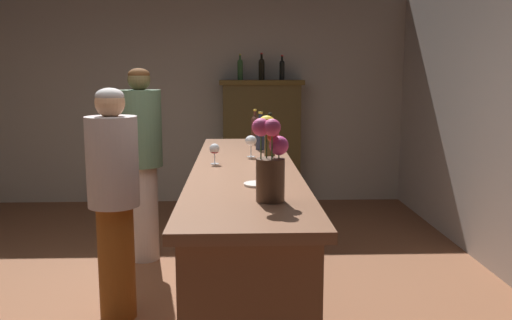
% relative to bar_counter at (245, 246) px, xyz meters
% --- Properties ---
extents(floor, '(9.10, 9.10, 0.00)m').
position_rel_bar_counter_xyz_m(floor, '(-0.67, 0.08, -0.54)').
color(floor, brown).
rests_on(floor, ground).
extents(wall_back, '(5.69, 0.12, 2.71)m').
position_rel_bar_counter_xyz_m(wall_back, '(-0.67, 3.63, 0.81)').
color(wall_back, '#B2A89A').
rests_on(wall_back, ground).
extents(bar_counter, '(0.66, 2.97, 1.08)m').
position_rel_bar_counter_xyz_m(bar_counter, '(0.00, 0.00, 0.00)').
color(bar_counter, brown).
rests_on(bar_counter, ground).
extents(display_cabinet, '(1.04, 0.37, 1.59)m').
position_rel_bar_counter_xyz_m(display_cabinet, '(0.27, 3.36, 0.29)').
color(display_cabinet, brown).
rests_on(display_cabinet, ground).
extents(wine_bottle_chardonnay, '(0.07, 0.07, 0.29)m').
position_rel_bar_counter_xyz_m(wine_bottle_chardonnay, '(0.11, 1.13, 0.67)').
color(wine_bottle_chardonnay, '#4B271E').
rests_on(wine_bottle_chardonnay, bar_counter).
extents(wine_bottle_pinot, '(0.08, 0.08, 0.30)m').
position_rel_bar_counter_xyz_m(wine_bottle_pinot, '(0.14, 0.77, 0.67)').
color(wine_bottle_pinot, '#232A3D').
rests_on(wine_bottle_pinot, bar_counter).
extents(wine_bottle_rose, '(0.07, 0.07, 0.33)m').
position_rel_bar_counter_xyz_m(wine_bottle_rose, '(0.17, 0.14, 0.68)').
color(wine_bottle_rose, '#422F16').
rests_on(wine_bottle_rose, bar_counter).
extents(wine_glass_front, '(0.07, 0.07, 0.14)m').
position_rel_bar_counter_xyz_m(wine_glass_front, '(-0.20, 0.09, 0.63)').
color(wine_glass_front, white).
rests_on(wine_glass_front, bar_counter).
extents(wine_glass_mid, '(0.08, 0.08, 0.16)m').
position_rel_bar_counter_xyz_m(wine_glass_mid, '(0.05, 0.39, 0.65)').
color(wine_glass_mid, white).
rests_on(wine_glass_mid, bar_counter).
extents(flower_arrangement, '(0.17, 0.14, 0.40)m').
position_rel_bar_counter_xyz_m(flower_arrangement, '(0.11, -0.97, 0.73)').
color(flower_arrangement, '#523827').
rests_on(flower_arrangement, bar_counter).
extents(cheese_plate, '(0.16, 0.16, 0.01)m').
position_rel_bar_counter_xyz_m(cheese_plate, '(0.07, -0.60, 0.54)').
color(cheese_plate, white).
rests_on(cheese_plate, bar_counter).
extents(display_bottle_left, '(0.07, 0.07, 0.32)m').
position_rel_bar_counter_xyz_m(display_bottle_left, '(-0.00, 3.36, 1.19)').
color(display_bottle_left, '#2C5027').
rests_on(display_bottle_left, display_cabinet).
extents(display_bottle_midleft, '(0.08, 0.08, 0.33)m').
position_rel_bar_counter_xyz_m(display_bottle_midleft, '(0.27, 3.36, 1.19)').
color(display_bottle_midleft, black).
rests_on(display_bottle_midleft, display_cabinet).
extents(display_bottle_center, '(0.06, 0.06, 0.31)m').
position_rel_bar_counter_xyz_m(display_bottle_center, '(0.52, 3.36, 1.18)').
color(display_bottle_center, black).
rests_on(display_bottle_center, display_cabinet).
extents(patron_near_entrance, '(0.34, 0.34, 1.58)m').
position_rel_bar_counter_xyz_m(patron_near_entrance, '(-0.87, 0.13, 0.33)').
color(patron_near_entrance, brown).
rests_on(patron_near_entrance, ground).
extents(patron_in_navy, '(0.37, 0.37, 1.72)m').
position_rel_bar_counter_xyz_m(patron_in_navy, '(-0.89, 1.32, 0.40)').
color(patron_in_navy, '#AC9E99').
rests_on(patron_in_navy, ground).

